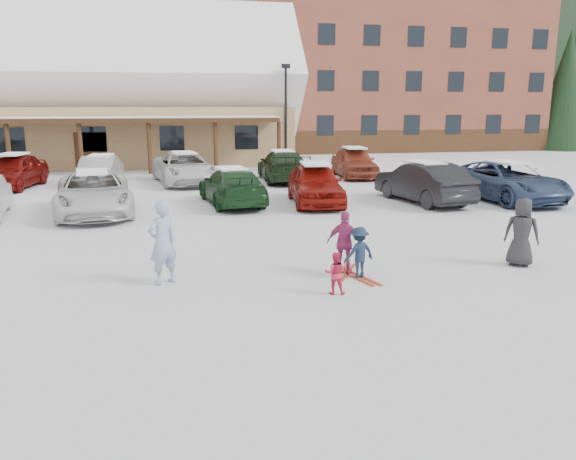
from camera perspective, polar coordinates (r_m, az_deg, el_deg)
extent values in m
plane|color=silver|center=(11.82, -0.51, -5.84)|extent=(160.00, 160.00, 0.00)
cube|color=black|center=(97.25, -10.34, 21.46)|extent=(300.00, 70.00, 38.00)
cube|color=tan|center=(39.69, -21.32, 8.97)|extent=(28.00, 10.00, 3.60)
cube|color=#422814|center=(33.57, -23.32, 10.18)|extent=(25.20, 2.60, 0.25)
cube|color=white|center=(39.69, -21.76, 14.35)|extent=(29.12, 9.69, 9.69)
cube|color=brown|center=(52.29, 9.56, 14.93)|extent=(24.00, 14.00, 12.00)
cube|color=brown|center=(49.10, -8.22, 13.38)|extent=(7.00, 12.60, 9.00)
cube|color=#422814|center=(45.86, 12.38, 8.78)|extent=(24.00, 0.10, 1.80)
cylinder|color=black|center=(34.63, -0.23, 11.27)|extent=(0.16, 0.16, 5.85)
cube|color=black|center=(34.69, -0.24, 16.32)|extent=(0.50, 0.25, 0.25)
cylinder|color=black|center=(53.73, 25.95, 8.08)|extent=(0.60, 0.60, 1.32)
cone|color=black|center=(53.70, 26.54, 14.04)|extent=(4.84, 4.84, 9.90)
cylinder|color=black|center=(55.70, -2.68, 9.31)|extent=(0.60, 0.60, 1.08)
cone|color=black|center=(55.63, -2.72, 14.04)|extent=(3.96, 3.96, 8.10)
cylinder|color=black|center=(67.52, 21.61, 9.16)|extent=(0.60, 0.60, 1.38)
cone|color=black|center=(67.51, 22.02, 14.13)|extent=(5.06, 5.06, 10.35)
imported|color=#8EA3C6|center=(12.11, -12.64, -1.25)|extent=(0.79, 0.73, 1.81)
imported|color=#CB2546|center=(11.34, 4.80, -4.39)|extent=(0.49, 0.43, 0.87)
imported|color=#15243A|center=(12.39, 7.22, -2.29)|extent=(0.84, 0.63, 1.15)
cube|color=#AF3519|center=(12.55, 7.15, -4.76)|extent=(0.61, 1.39, 0.03)
imported|color=#9E2C64|center=(12.67, 5.82, -1.30)|extent=(0.89, 0.71, 1.42)
cube|color=#AF3519|center=(12.85, 5.75, -4.31)|extent=(0.86, 1.32, 0.03)
imported|color=#262628|center=(14.28, 22.65, -0.21)|extent=(0.94, 0.90, 1.63)
imported|color=silver|center=(20.61, -19.14, 3.57)|extent=(3.21, 5.67, 1.49)
imported|color=#17391B|center=(21.54, -5.71, 4.42)|extent=(2.55, 4.98, 1.38)
imported|color=maroon|center=(21.57, 2.78, 4.71)|extent=(2.24, 4.73, 1.56)
imported|color=black|center=(22.51, 13.59, 4.72)|extent=(2.45, 4.98, 1.57)
imported|color=navy|center=(23.97, 21.31, 4.63)|extent=(3.13, 5.76, 1.53)
imported|color=#690D0A|center=(28.55, -26.11, 5.39)|extent=(2.48, 4.80, 1.56)
imported|color=#9A999E|center=(28.17, -18.39, 5.80)|extent=(1.66, 4.35, 1.41)
imported|color=silver|center=(27.66, -10.47, 6.20)|extent=(3.38, 5.74, 1.50)
imported|color=#1B3019|center=(28.09, -0.53, 6.52)|extent=(2.26, 5.26, 1.51)
imported|color=brown|center=(29.83, 6.74, 6.83)|extent=(2.11, 4.67, 1.56)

